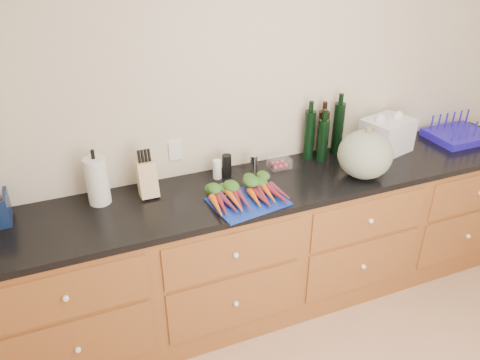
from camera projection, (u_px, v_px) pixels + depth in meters
name	position (u px, v px, depth m)	size (l,w,h in m)	color
wall_back	(263.00, 108.00, 2.98)	(4.10, 0.05, 2.60)	beige
cabinets	(281.00, 244.00, 3.13)	(3.60, 0.64, 0.90)	brown
countertop	(284.00, 183.00, 2.90)	(3.64, 0.62, 0.04)	black
cutting_board	(248.00, 202.00, 2.66)	(0.41, 0.31, 0.01)	#112C95
carrots	(245.00, 194.00, 2.68)	(0.42, 0.31, 0.06)	orange
squash	(365.00, 155.00, 2.86)	(0.33, 0.33, 0.30)	slate
paper_towel	(97.00, 181.00, 2.60)	(0.12, 0.12, 0.28)	silver
knife_block	(147.00, 179.00, 2.69)	(0.10, 0.10, 0.21)	tan
grinder_salt	(217.00, 169.00, 2.89)	(0.05, 0.05, 0.12)	white
grinder_pepper	(227.00, 166.00, 2.90)	(0.06, 0.06, 0.15)	black
canister_chrome	(254.00, 163.00, 2.97)	(0.05, 0.05, 0.11)	silver
tomato_box	(279.00, 162.00, 3.03)	(0.14, 0.11, 0.06)	white
bottles	(323.00, 134.00, 3.11)	(0.30, 0.15, 0.36)	black
grocery_bag	(387.00, 135.00, 3.22)	(0.31, 0.25, 0.23)	white
dish_rack	(458.00, 134.00, 3.43)	(0.42, 0.34, 0.17)	#2015B8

